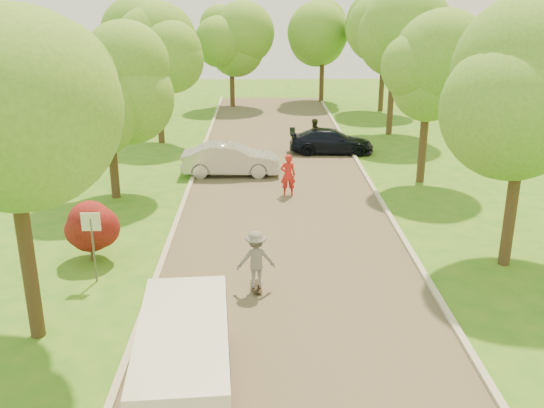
{
  "coord_description": "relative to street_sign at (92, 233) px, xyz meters",
  "views": [
    {
      "loc": [
        -0.91,
        -12.39,
        8.07
      ],
      "look_at": [
        -0.51,
        7.21,
        1.3
      ],
      "focal_mm": 40.0,
      "sensor_mm": 36.0,
      "label": 1
    }
  ],
  "objects": [
    {
      "name": "tree_bg_d",
      "position": [
        10.02,
        32.0,
        3.75
      ],
      "size": [
        5.12,
        5.0,
        7.72
      ],
      "color": "#382619",
      "rests_on": "ground"
    },
    {
      "name": "dark_sedan",
      "position": [
        8.72,
        15.38,
        -0.91
      ],
      "size": [
        4.57,
        2.01,
        1.31
      ],
      "primitive_type": "imported",
      "rotation": [
        0.0,
        0.0,
        1.53
      ],
      "color": "black",
      "rests_on": "ground"
    },
    {
      "name": "silver_sedan",
      "position": [
        3.5,
        11.27,
        -0.81
      ],
      "size": [
        4.59,
        1.62,
        1.51
      ],
      "primitive_type": "imported",
      "rotation": [
        0.0,
        0.0,
        1.57
      ],
      "color": "#B2B2B7",
      "rests_on": "ground"
    },
    {
      "name": "curb_left",
      "position": [
        1.75,
        4.0,
        -1.5
      ],
      "size": [
        0.18,
        60.0,
        0.12
      ],
      "primitive_type": "cube",
      "color": "#B2AD9E",
      "rests_on": "ground"
    },
    {
      "name": "street_sign",
      "position": [
        0.0,
        0.0,
        0.0
      ],
      "size": [
        0.55,
        0.06,
        2.17
      ],
      "color": "#59595E",
      "rests_on": "ground"
    },
    {
      "name": "minivan",
      "position": [
        3.3,
        -5.61,
        -0.64
      ],
      "size": [
        2.18,
        4.81,
        1.74
      ],
      "rotation": [
        0.0,
        0.0,
        0.08
      ],
      "color": "white",
      "rests_on": "ground"
    },
    {
      "name": "road",
      "position": [
        5.8,
        4.0,
        -1.56
      ],
      "size": [
        8.0,
        60.0,
        0.01
      ],
      "primitive_type": "cube",
      "color": "#4C4438",
      "rests_on": "ground"
    },
    {
      "name": "longboard",
      "position": [
        4.75,
        -0.62,
        -1.47
      ],
      "size": [
        0.35,
        0.9,
        0.1
      ],
      "rotation": [
        0.0,
        0.0,
        3.27
      ],
      "color": "black",
      "rests_on": "ground"
    },
    {
      "name": "ground",
      "position": [
        5.8,
        -4.0,
        -1.56
      ],
      "size": [
        100.0,
        100.0,
        0.0
      ],
      "primitive_type": "plane",
      "color": "#2D711B",
      "rests_on": "ground"
    },
    {
      "name": "skateboarder",
      "position": [
        4.75,
        -0.62,
        -0.6
      ],
      "size": [
        1.17,
        0.77,
        1.7
      ],
      "primitive_type": "imported",
      "rotation": [
        0.0,
        0.0,
        3.27
      ],
      "color": "slate",
      "rests_on": "longboard"
    },
    {
      "name": "person_olive",
      "position": [
        7.8,
        15.77,
        -0.66
      ],
      "size": [
        1.07,
        0.96,
        1.81
      ],
      "primitive_type": "imported",
      "rotation": [
        0.0,
        0.0,
        3.52
      ],
      "color": "#282D1B",
      "rests_on": "ground"
    },
    {
      "name": "person_striped",
      "position": [
        6.06,
        8.14,
        -0.67
      ],
      "size": [
        0.67,
        0.47,
        1.78
      ],
      "primitive_type": "imported",
      "rotation": [
        0.0,
        0.0,
        3.21
      ],
      "color": "red",
      "rests_on": "ground"
    },
    {
      "name": "tree_l_mida",
      "position": [
        -0.5,
        -3.0,
        3.61
      ],
      "size": [
        4.71,
        4.6,
        7.39
      ],
      "color": "#382619",
      "rests_on": "ground"
    },
    {
      "name": "tree_r_mida",
      "position": [
        12.82,
        1.0,
        3.97
      ],
      "size": [
        5.13,
        5.0,
        7.95
      ],
      "color": "#382619",
      "rests_on": "ground"
    },
    {
      "name": "tree_bg_c",
      "position": [
        3.01,
        30.0,
        3.46
      ],
      "size": [
        4.92,
        4.8,
        7.33
      ],
      "color": "#382619",
      "rests_on": "ground"
    },
    {
      "name": "tree_l_midb",
      "position": [
        -1.01,
        8.0,
        3.02
      ],
      "size": [
        4.3,
        4.2,
        6.62
      ],
      "color": "#382619",
      "rests_on": "ground"
    },
    {
      "name": "tree_bg_b",
      "position": [
        14.02,
        28.0,
        3.97
      ],
      "size": [
        5.12,
        5.0,
        7.95
      ],
      "color": "#382619",
      "rests_on": "ground"
    },
    {
      "name": "tree_r_midb",
      "position": [
        12.4,
        10.0,
        3.32
      ],
      "size": [
        4.51,
        4.4,
        7.01
      ],
      "color": "#382619",
      "rests_on": "ground"
    },
    {
      "name": "tree_bg_a",
      "position": [
        -2.98,
        26.0,
        3.75
      ],
      "size": [
        5.12,
        5.0,
        7.72
      ],
      "color": "#382619",
      "rests_on": "ground"
    },
    {
      "name": "red_shrub",
      "position": [
        -0.5,
        1.5,
        -0.47
      ],
      "size": [
        1.7,
        1.7,
        1.95
      ],
      "color": "#382619",
      "rests_on": "ground"
    },
    {
      "name": "tree_r_far",
      "position": [
        13.03,
        20.0,
        4.27
      ],
      "size": [
        5.33,
        5.2,
        8.34
      ],
      "color": "#382619",
      "rests_on": "ground"
    },
    {
      "name": "curb_right",
      "position": [
        9.85,
        4.0,
        -1.5
      ],
      "size": [
        0.18,
        60.0,
        0.12
      ],
      "primitive_type": "cube",
      "color": "#B2AD9E",
      "rests_on": "ground"
    },
    {
      "name": "tree_l_far",
      "position": [
        -0.59,
        18.0,
        3.9
      ],
      "size": [
        4.92,
        4.8,
        7.79
      ],
      "color": "#382619",
      "rests_on": "ground"
    }
  ]
}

